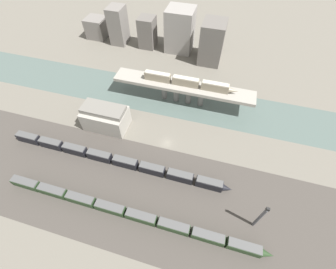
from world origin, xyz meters
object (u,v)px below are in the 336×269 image
Objects in this scene: train_yard_mid at (115,160)px; warehouse_building at (106,117)px; train_on_bridge at (188,82)px; signal_tower at (260,217)px; train_yard_near at (129,213)px.

train_yard_mid is 20.83m from warehouse_building.
warehouse_building is at bearing -141.31° from train_on_bridge.
train_yard_mid is at bearing 169.78° from signal_tower.
warehouse_building reaches higher than train_yard_near.
train_on_bridge is at bearing 38.69° from warehouse_building.
train_yard_near is 1.03× the size of train_yard_mid.
signal_tower is at bearing 11.55° from train_yard_near.
train_on_bridge is 2.32× the size of warehouse_building.
signal_tower is (40.62, 8.30, 5.52)m from train_yard_near.
train_yard_near is at bearing -55.04° from warehouse_building.
signal_tower is (65.16, -26.80, 2.02)m from warehouse_building.
signal_tower reaches higher than train_yard_near.
train_on_bridge reaches higher than train_yard_mid.
train_on_bridge is 62.06m from signal_tower.
train_yard_near is at bearing -95.95° from train_on_bridge.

